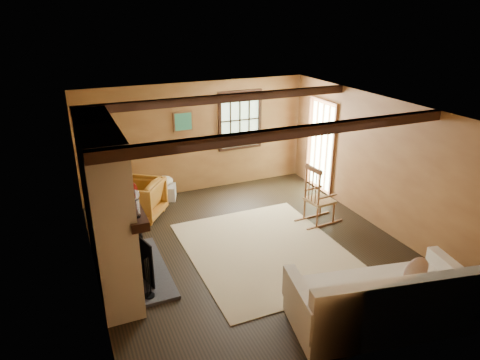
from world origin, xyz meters
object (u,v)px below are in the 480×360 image
rocking_chair (318,199)px  laundry_basket (164,192)px  fireplace (108,212)px  armchair (140,199)px  sofa (382,303)px

rocking_chair → laundry_basket: (-2.42, 2.20, -0.33)m
fireplace → armchair: (0.76, 1.90, -0.73)m
rocking_chair → laundry_basket: bearing=42.5°
fireplace → rocking_chair: bearing=5.2°
fireplace → laundry_basket: 3.04m
laundry_basket → armchair: size_ratio=0.60×
rocking_chair → sofa: size_ratio=0.47×
fireplace → sofa: 3.90m
rocking_chair → armchair: 3.41m
rocking_chair → sofa: 2.88m
rocking_chair → armchair: rocking_chair is taller
rocking_chair → sofa: bearing=158.0°
fireplace → laundry_basket: fireplace is taller
sofa → laundry_basket: bearing=118.8°
laundry_basket → rocking_chair: bearing=-42.2°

